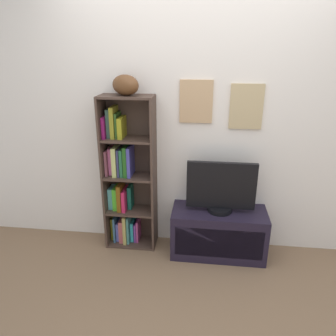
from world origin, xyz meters
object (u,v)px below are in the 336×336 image
bookshelf (125,178)px  football (125,85)px  television (221,188)px  tv_stand (218,232)px

bookshelf → football: (0.05, -0.03, 0.88)m
bookshelf → television: size_ratio=2.40×
football → tv_stand: football is taller
football → bookshelf: bearing=151.5°
bookshelf → tv_stand: 1.02m
football → television: size_ratio=0.44×
football → television: (0.85, -0.07, -0.89)m
bookshelf → tv_stand: size_ratio=1.70×
football → tv_stand: 1.59m
football → tv_stand: size_ratio=0.31×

